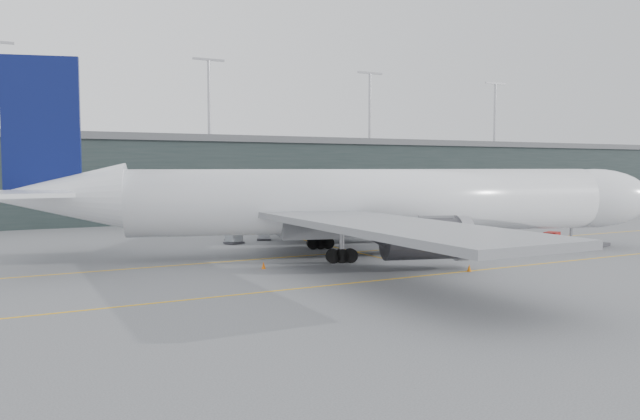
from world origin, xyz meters
name	(u,v)px	position (x,y,z in m)	size (l,w,h in m)	color
ground	(300,251)	(0.00, 0.00, 0.00)	(320.00, 320.00, 0.00)	#55555A
taxiline_a	(316,255)	(0.00, -4.00, 0.01)	(160.00, 0.25, 0.02)	#ECAC16
taxiline_b	(401,278)	(0.00, -20.00, 0.01)	(160.00, 0.25, 0.02)	#ECAC16
taxiline_lead_main	(270,232)	(5.00, 20.00, 0.01)	(0.25, 60.00, 0.02)	#ECAC16
terminal	(169,177)	(0.00, 58.00, 7.62)	(240.00, 36.00, 29.00)	#1E2928
main_aircraft	(366,203)	(4.94, -6.30, 5.72)	(71.31, 65.58, 20.37)	white
jet_bridge	(362,191)	(24.73, 26.28, 5.55)	(6.06, 48.66, 7.41)	#2F2F34
gse_cart	(552,238)	(29.86, -9.76, 0.87)	(2.70, 2.30, 1.57)	#A7100B
baggage_dolly	(594,244)	(33.44, -13.06, 0.20)	(3.38, 2.70, 0.34)	#343338
uld_a	(234,236)	(-4.52, 9.39, 0.99)	(2.54, 2.30, 1.89)	#3D3C42
uld_b	(233,234)	(-3.45, 12.47, 0.94)	(2.06, 1.68, 1.80)	#3D3C42
uld_c	(264,234)	(0.25, 11.17, 0.87)	(2.20, 1.98, 1.65)	#3D3C42
cone_nose	(547,239)	(31.83, -7.29, 0.33)	(0.41, 0.41, 0.66)	#F4430D
cone_wing_stbd	(469,268)	(7.50, -20.14, 0.33)	(0.41, 0.41, 0.66)	orange
cone_wing_port	(306,234)	(7.01, 12.26, 0.33)	(0.42, 0.42, 0.67)	#DF510C
cone_tail	(264,265)	(-8.62, -9.87, 0.33)	(0.41, 0.41, 0.66)	orange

